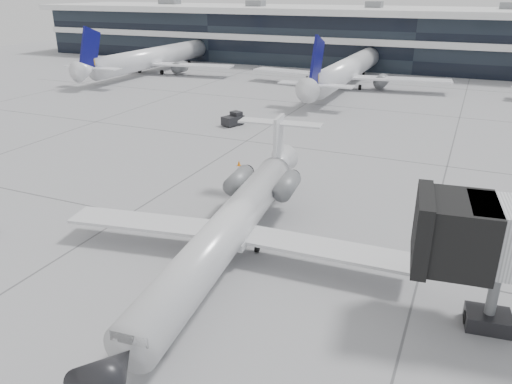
% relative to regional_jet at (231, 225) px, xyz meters
% --- Properties ---
extents(ground, '(220.00, 220.00, 0.00)m').
position_rel_regional_jet_xyz_m(ground, '(0.63, 2.44, -2.08)').
color(ground, gray).
rests_on(ground, ground).
extents(terminal, '(170.00, 22.00, 10.00)m').
position_rel_regional_jet_xyz_m(terminal, '(0.63, 84.44, 2.92)').
color(terminal, black).
rests_on(terminal, ground).
extents(bg_jet_left, '(32.00, 40.00, 9.60)m').
position_rel_regional_jet_xyz_m(bg_jet_left, '(-44.37, 57.44, -2.08)').
color(bg_jet_left, white).
rests_on(bg_jet_left, ground).
extents(bg_jet_center, '(32.00, 40.00, 9.60)m').
position_rel_regional_jet_xyz_m(bg_jet_center, '(-7.37, 57.44, -2.08)').
color(bg_jet_center, white).
rests_on(bg_jet_center, ground).
extents(regional_jet, '(21.16, 26.42, 6.10)m').
position_rel_regional_jet_xyz_m(regional_jet, '(0.00, 0.00, 0.00)').
color(regional_jet, silver).
rests_on(regional_jet, ground).
extents(traffic_cone, '(0.41, 0.41, 0.51)m').
position_rel_regional_jet_xyz_m(traffic_cone, '(-6.70, 15.05, -1.84)').
color(traffic_cone, orange).
rests_on(traffic_cone, ground).
extents(far_tug, '(2.27, 2.82, 1.56)m').
position_rel_regional_jet_xyz_m(far_tug, '(-13.48, 27.73, -1.38)').
color(far_tug, black).
rests_on(far_tug, ground).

